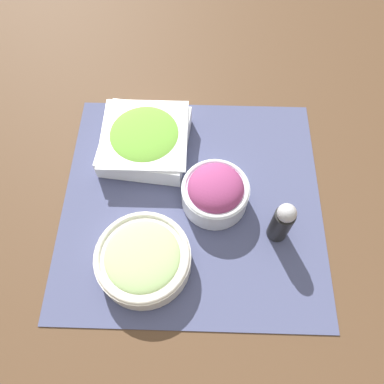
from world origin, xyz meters
TOP-DOWN VIEW (x-y plane):
  - ground_plane at (0.00, 0.00)m, footprint 3.00×3.00m
  - placemat at (0.00, 0.00)m, footprint 0.45×0.43m
  - onion_bowl at (0.04, 0.00)m, footprint 0.11×0.11m
  - lettuce_bowl at (-0.09, 0.11)m, footprint 0.17×0.17m
  - cucumber_bowl at (-0.07, -0.12)m, footprint 0.15×0.15m
  - pepper_shaker at (0.14, -0.06)m, footprint 0.03×0.03m

SIDE VIEW (x-z plane):
  - ground_plane at x=0.00m, z-range 0.00..0.00m
  - placemat at x=0.00m, z-range 0.00..0.00m
  - cucumber_bowl at x=-0.07m, z-range 0.01..0.05m
  - lettuce_bowl at x=-0.09m, z-range 0.01..0.06m
  - onion_bowl at x=0.04m, z-range 0.00..0.07m
  - pepper_shaker at x=0.14m, z-range 0.00..0.10m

